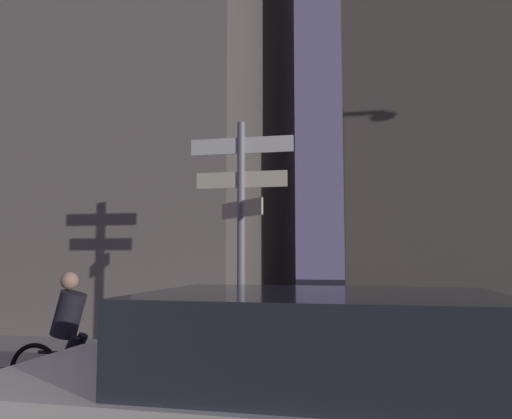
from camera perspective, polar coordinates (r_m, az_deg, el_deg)
The scene contains 4 objects.
sidewalk_kerb at distance 9.13m, azimuth -5.17°, elevation -16.14°, with size 40.00×3.24×0.14m, color gray.
signpost at distance 7.54m, azimuth -1.65°, elevation -1.15°, with size 1.56×0.82×3.65m.
car_near_right at distance 3.51m, azimuth 6.10°, elevation -21.19°, with size 4.33×1.98×1.57m.
cyclist at distance 6.94m, azimuth -19.81°, elevation -13.66°, with size 1.82×0.33×1.61m.
Camera 1 is at (2.69, -1.11, 1.80)m, focal length 36.11 mm.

